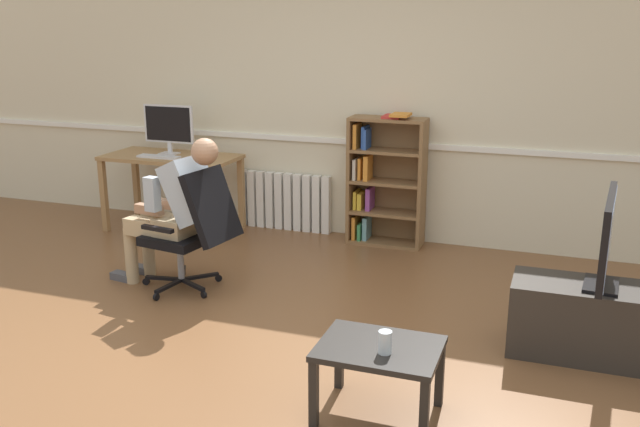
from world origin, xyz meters
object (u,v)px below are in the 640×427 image
object	(u,v)px
computer_desk	(171,166)
tv_screen	(607,240)
coffee_table	(379,357)
computer_mouse	(192,158)
imac_monitor	(169,126)
keyboard	(159,157)
radiator	(284,201)
person_seated	(175,208)
office_chair	(194,226)
drinking_glass	(385,342)
bookshelf	(383,181)
tv_stand	(597,322)

from	to	relation	value
computer_desk	tv_screen	bearing A→B (deg)	-20.98
coffee_table	computer_mouse	bearing A→B (deg)	135.20
imac_monitor	computer_desk	bearing A→B (deg)	-54.92
keyboard	coffee_table	world-z (taller)	keyboard
radiator	person_seated	bearing A→B (deg)	-95.75
computer_desk	office_chair	xyz separation A→B (m)	(1.03, -1.38, -0.12)
radiator	tv_screen	distance (m)	3.48
computer_mouse	office_chair	size ratio (longest dim) A/B	0.10
imac_monitor	drinking_glass	bearing A→B (deg)	-43.40
imac_monitor	tv_screen	distance (m)	4.28
imac_monitor	bookshelf	distance (m)	2.17
computer_desk	drinking_glass	world-z (taller)	computer_desk
tv_stand	tv_screen	bearing A→B (deg)	-4.70
coffee_table	drinking_glass	distance (m)	0.15
tv_stand	bookshelf	bearing A→B (deg)	135.85
computer_desk	imac_monitor	xyz separation A→B (m)	(-0.05, 0.08, 0.38)
radiator	imac_monitor	bearing A→B (deg)	-163.91
imac_monitor	computer_mouse	size ratio (longest dim) A/B	5.35
imac_monitor	person_seated	world-z (taller)	imac_monitor
bookshelf	drinking_glass	bearing A→B (deg)	-75.02
drinking_glass	coffee_table	bearing A→B (deg)	124.03
computer_desk	tv_stand	world-z (taller)	computer_desk
keyboard	drinking_glass	size ratio (longest dim) A/B	3.53
imac_monitor	bookshelf	bearing A→B (deg)	5.82
keyboard	radiator	size ratio (longest dim) A/B	0.44
bookshelf	coffee_table	size ratio (longest dim) A/B	1.95
bookshelf	person_seated	xyz separation A→B (m)	(-1.21, -1.64, 0.05)
computer_desk	bookshelf	distance (m)	2.09
person_seated	tv_screen	size ratio (longest dim) A/B	1.48
keyboard	drinking_glass	distance (m)	3.87
bookshelf	tv_stand	size ratio (longest dim) A/B	1.19
person_seated	keyboard	bearing A→B (deg)	-134.55
keyboard	computer_mouse	world-z (taller)	computer_mouse
bookshelf	computer_desk	bearing A→B (deg)	-171.92
radiator	office_chair	world-z (taller)	office_chair
drinking_glass	bookshelf	bearing A→B (deg)	104.98
computer_mouse	person_seated	bearing A→B (deg)	-66.00
coffee_table	tv_stand	bearing A→B (deg)	45.24
computer_mouse	coffee_table	size ratio (longest dim) A/B	0.16
computer_mouse	radiator	distance (m)	1.01
computer_mouse	tv_screen	world-z (taller)	tv_screen
person_seated	office_chair	bearing A→B (deg)	90.00
tv_stand	radiator	bearing A→B (deg)	146.74
imac_monitor	bookshelf	xyz separation A→B (m)	(2.12, 0.22, -0.44)
bookshelf	coffee_table	xyz separation A→B (m)	(0.75, -2.90, -0.25)
computer_desk	radiator	distance (m)	1.16
person_seated	tv_screen	bearing A→B (deg)	95.93
drinking_glass	imac_monitor	bearing A→B (deg)	136.60
computer_mouse	radiator	bearing A→B (deg)	35.19
computer_mouse	bookshelf	xyz separation A→B (m)	(1.76, 0.41, -0.17)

